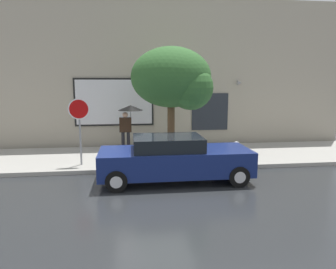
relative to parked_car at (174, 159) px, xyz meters
The scene contains 8 objects.
ground_plane 0.98m from the parked_car, behind, with size 60.00×60.00×0.00m, color #282B2D.
sidewalk 3.16m from the parked_car, 102.23° to the left, with size 20.00×4.00×0.15m, color #A3A099.
building_facade 6.20m from the parked_car, 96.86° to the left, with size 20.00×0.67×7.00m.
parked_car is the anchor object (origin of this frame).
fire_hydrant 3.07m from the parked_car, 31.36° to the left, with size 0.30×0.44×0.77m.
pedestrian_with_umbrella 4.13m from the parked_car, 110.38° to the left, with size 1.06×1.06×2.02m.
street_tree 3.41m from the parked_car, 80.76° to the left, with size 3.06×2.60×4.31m.
stop_sign 3.81m from the parked_car, 149.86° to the left, with size 0.76×0.10×2.41m.
Camera 1 is at (-0.72, -9.48, 3.11)m, focal length 33.12 mm.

